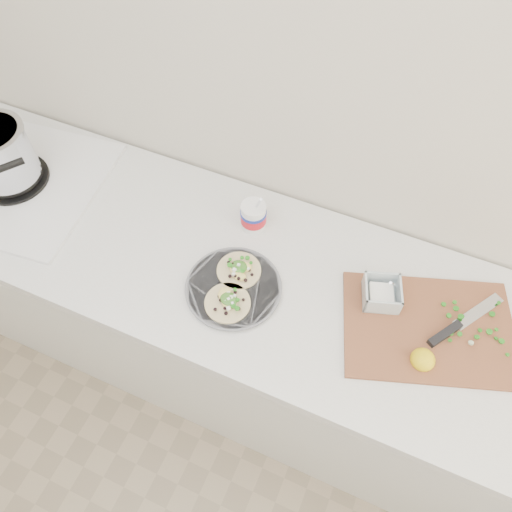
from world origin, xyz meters
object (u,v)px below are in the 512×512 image
at_px(stove, 5,164).
at_px(taco_plate, 233,286).
at_px(cutboard, 426,323).
at_px(tub, 254,214).

distance_m(stove, taco_plate, 0.88).
bearing_deg(taco_plate, cutboard, 11.20).
bearing_deg(cutboard, stove, 162.40).
xyz_separation_m(taco_plate, tub, (-0.04, 0.24, 0.05)).
xyz_separation_m(tub, cutboard, (0.59, -0.13, -0.04)).
distance_m(stove, tub, 0.85).
distance_m(tub, cutboard, 0.61).
bearing_deg(tub, stove, -169.33).
height_order(stove, cutboard, stove).
xyz_separation_m(stove, tub, (0.84, 0.16, -0.03)).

